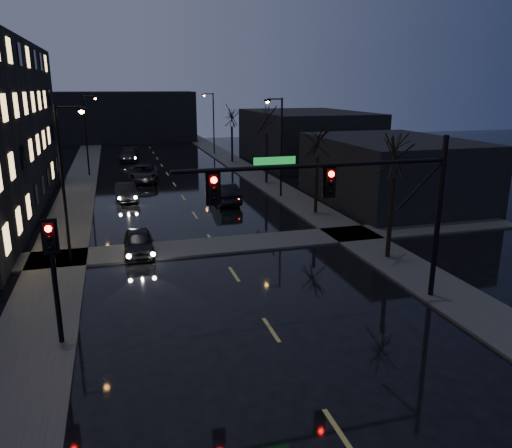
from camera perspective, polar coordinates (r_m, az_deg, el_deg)
sidewalk_left at (r=44.26m, az=-19.84°, el=3.07°), size 3.00×140.00×0.12m
sidewalk_right at (r=46.23m, az=1.68°, el=4.49°), size 3.00×140.00×0.12m
sidewalk_cross at (r=28.65m, az=-4.62°, el=-2.49°), size 40.00×3.00×0.12m
commercial_right_near at (r=40.54m, az=15.16°, el=5.90°), size 10.00×14.00×5.00m
commercial_right_far at (r=60.77m, az=5.72°, el=9.87°), size 12.00×18.00×6.00m
far_block at (r=86.42m, az=-14.71°, el=11.77°), size 22.00×10.00×8.00m
signal_mast at (r=19.90m, az=11.62°, el=3.54°), size 11.11×0.41×7.00m
signal_pole_left at (r=18.36m, az=-22.19°, el=-4.34°), size 0.35×0.41×4.53m
tree_near at (r=26.23m, az=15.70°, el=9.10°), size 3.52×3.52×8.08m
tree_mid_a at (r=35.15m, az=7.09°, el=10.39°), size 3.30×3.30×7.58m
tree_mid_b at (r=46.36m, az=1.24°, el=12.68°), size 3.74×3.74×8.59m
tree_far at (r=59.89m, az=-2.80°, el=12.78°), size 3.43×3.43×7.88m
streetlight_l_near at (r=26.68m, az=-20.87°, el=5.63°), size 1.53×0.28×8.00m
streetlight_l_far at (r=53.46m, az=-18.69°, el=10.29°), size 1.53×0.28×8.00m
streetlight_r_mid at (r=40.55m, az=2.64°, el=9.67°), size 1.53×0.28×8.00m
streetlight_r_far at (r=67.60m, az=-5.06°, el=11.95°), size 1.53×0.28×8.00m
oncoming_car_a at (r=27.92m, az=-13.28°, el=-2.04°), size 1.66×3.96×1.34m
oncoming_car_b at (r=41.43m, az=-14.58°, el=3.58°), size 1.86×4.26×1.36m
oncoming_car_c at (r=49.16m, az=-12.72°, el=5.65°), size 3.21×5.95×1.59m
oncoming_car_d at (r=63.44m, az=-14.31°, el=7.66°), size 2.62×5.34×1.50m
lead_car at (r=39.13m, az=-3.62°, el=3.52°), size 1.77×4.77×1.56m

